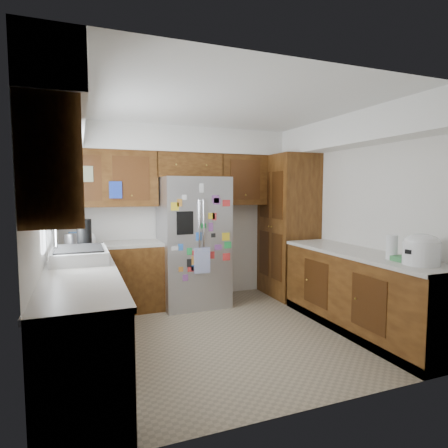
% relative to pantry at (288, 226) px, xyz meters
% --- Properties ---
extents(floor, '(3.60, 3.60, 0.00)m').
position_rel_pantry_xyz_m(floor, '(-1.50, -1.15, -1.07)').
color(floor, gray).
rests_on(floor, ground).
extents(room_shell, '(3.64, 3.24, 2.52)m').
position_rel_pantry_xyz_m(room_shell, '(-1.61, -0.79, 0.75)').
color(room_shell, silver).
rests_on(room_shell, ground).
extents(left_counter_run, '(1.36, 3.20, 0.92)m').
position_rel_pantry_xyz_m(left_counter_run, '(-2.86, -1.12, -0.65)').
color(left_counter_run, '#3B1F0B').
rests_on(left_counter_run, ground).
extents(right_counter_run, '(0.63, 2.25, 0.92)m').
position_rel_pantry_xyz_m(right_counter_run, '(0.00, -1.62, -0.65)').
color(right_counter_run, '#3B1F0B').
rests_on(right_counter_run, ground).
extents(pantry, '(0.60, 0.90, 2.15)m').
position_rel_pantry_xyz_m(pantry, '(0.00, 0.00, 0.00)').
color(pantry, '#3B1F0B').
rests_on(pantry, ground).
extents(fridge, '(0.90, 0.79, 1.80)m').
position_rel_pantry_xyz_m(fridge, '(-1.50, 0.05, -0.17)').
color(fridge, '#B0B0B6').
rests_on(fridge, ground).
extents(bridge_cabinet, '(0.96, 0.34, 0.35)m').
position_rel_pantry_xyz_m(bridge_cabinet, '(-1.50, 0.28, 0.90)').
color(bridge_cabinet, '#3B1F0B').
rests_on(bridge_cabinet, fridge).
extents(fridge_top_items, '(0.80, 0.37, 0.27)m').
position_rel_pantry_xyz_m(fridge_top_items, '(-1.58, 0.26, 1.20)').
color(fridge_top_items, '#1F20A7').
rests_on(fridge_top_items, bridge_cabinet).
extents(sink_assembly, '(0.52, 0.70, 0.37)m').
position_rel_pantry_xyz_m(sink_assembly, '(-3.00, -1.05, -0.09)').
color(sink_assembly, white).
rests_on(sink_assembly, left_counter_run).
extents(left_counter_clutter, '(0.35, 0.93, 0.38)m').
position_rel_pantry_xyz_m(left_counter_clutter, '(-2.96, -0.32, -0.02)').
color(left_counter_clutter, black).
rests_on(left_counter_clutter, left_counter_run).
extents(rice_cooker, '(0.34, 0.33, 0.29)m').
position_rel_pantry_xyz_m(rice_cooker, '(-0.00, -2.41, -0.00)').
color(rice_cooker, white).
rests_on(rice_cooker, right_counter_run).
extents(paper_towel, '(0.11, 0.11, 0.25)m').
position_rel_pantry_xyz_m(paper_towel, '(-0.04, -2.09, -0.03)').
color(paper_towel, white).
rests_on(paper_towel, right_counter_run).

